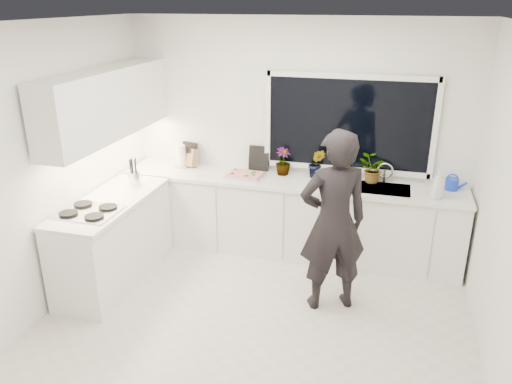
% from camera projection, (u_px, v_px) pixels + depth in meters
% --- Properties ---
extents(floor, '(4.00, 3.50, 0.02)m').
position_uv_depth(floor, '(256.00, 321.00, 4.77)').
color(floor, beige).
rests_on(floor, ground).
extents(wall_back, '(4.00, 0.02, 2.70)m').
position_uv_depth(wall_back, '(296.00, 137.00, 5.85)').
color(wall_back, white).
rests_on(wall_back, ground).
extents(wall_left, '(0.02, 3.50, 2.70)m').
position_uv_depth(wall_left, '(54.00, 168.00, 4.78)').
color(wall_left, white).
rests_on(wall_left, ground).
extents(wall_right, '(0.02, 3.50, 2.70)m').
position_uv_depth(wall_right, '(511.00, 213.00, 3.77)').
color(wall_right, white).
rests_on(wall_right, ground).
extents(ceiling, '(4.00, 3.50, 0.02)m').
position_uv_depth(ceiling, '(256.00, 20.00, 3.78)').
color(ceiling, white).
rests_on(ceiling, wall_back).
extents(window, '(1.80, 0.02, 1.00)m').
position_uv_depth(window, '(348.00, 124.00, 5.60)').
color(window, black).
rests_on(window, wall_back).
extents(base_cabinets_back, '(3.92, 0.58, 0.88)m').
position_uv_depth(base_cabinets_back, '(289.00, 218.00, 5.91)').
color(base_cabinets_back, white).
rests_on(base_cabinets_back, floor).
extents(base_cabinets_left, '(0.58, 1.60, 0.88)m').
position_uv_depth(base_cabinets_left, '(114.00, 241.00, 5.34)').
color(base_cabinets_left, white).
rests_on(base_cabinets_left, floor).
extents(countertop_back, '(3.94, 0.62, 0.04)m').
position_uv_depth(countertop_back, '(289.00, 182.00, 5.73)').
color(countertop_back, silver).
rests_on(countertop_back, base_cabinets_back).
extents(countertop_left, '(0.62, 1.60, 0.04)m').
position_uv_depth(countertop_left, '(110.00, 201.00, 5.17)').
color(countertop_left, silver).
rests_on(countertop_left, base_cabinets_left).
extents(upper_cabinets, '(0.34, 2.10, 0.70)m').
position_uv_depth(upper_cabinets, '(108.00, 103.00, 5.17)').
color(upper_cabinets, white).
rests_on(upper_cabinets, wall_left).
extents(sink, '(0.58, 0.42, 0.14)m').
position_uv_depth(sink, '(383.00, 193.00, 5.49)').
color(sink, silver).
rests_on(sink, countertop_back).
extents(faucet, '(0.03, 0.03, 0.22)m').
position_uv_depth(faucet, '(385.00, 173.00, 5.61)').
color(faucet, silver).
rests_on(faucet, countertop_back).
extents(stovetop, '(0.56, 0.48, 0.03)m').
position_uv_depth(stovetop, '(89.00, 211.00, 4.85)').
color(stovetop, black).
rests_on(stovetop, countertop_left).
extents(person, '(0.78, 0.67, 1.81)m').
position_uv_depth(person, '(333.00, 222.00, 4.69)').
color(person, black).
rests_on(person, floor).
extents(pizza_tray, '(0.46, 0.36, 0.03)m').
position_uv_depth(pizza_tray, '(245.00, 175.00, 5.83)').
color(pizza_tray, silver).
rests_on(pizza_tray, countertop_back).
extents(pizza, '(0.41, 0.31, 0.01)m').
position_uv_depth(pizza, '(245.00, 174.00, 5.83)').
color(pizza, '#B41F18').
rests_on(pizza, pizza_tray).
extents(watering_can, '(0.16, 0.16, 0.13)m').
position_uv_depth(watering_can, '(452.00, 184.00, 5.41)').
color(watering_can, '#1534C6').
rests_on(watering_can, countertop_back).
extents(paper_towel_roll, '(0.14, 0.14, 0.26)m').
position_uv_depth(paper_towel_roll, '(181.00, 157.00, 6.12)').
color(paper_towel_roll, white).
rests_on(paper_towel_roll, countertop_back).
extents(knife_block, '(0.16, 0.14, 0.22)m').
position_uv_depth(knife_block, '(191.00, 158.00, 6.14)').
color(knife_block, '#8C5E41').
rests_on(knife_block, countertop_back).
extents(utensil_crock, '(0.15, 0.15, 0.16)m').
position_uv_depth(utensil_crock, '(134.00, 179.00, 5.53)').
color(utensil_crock, silver).
rests_on(utensil_crock, countertop_left).
extents(picture_frame_large, '(0.22, 0.08, 0.28)m').
position_uv_depth(picture_frame_large, '(190.00, 153.00, 6.23)').
color(picture_frame_large, black).
rests_on(picture_frame_large, countertop_back).
extents(picture_frame_small, '(0.25, 0.03, 0.30)m').
position_uv_depth(picture_frame_small, '(259.00, 158.00, 6.00)').
color(picture_frame_small, black).
rests_on(picture_frame_small, countertop_back).
extents(herb_plants, '(1.30, 0.27, 0.34)m').
position_uv_depth(herb_plants, '(337.00, 166.00, 5.69)').
color(herb_plants, '#26662D').
rests_on(herb_plants, countertop_back).
extents(soap_bottles, '(0.15, 0.15, 0.31)m').
position_uv_depth(soap_bottles, '(438.00, 186.00, 5.15)').
color(soap_bottles, '#D8BF66').
rests_on(soap_bottles, countertop_back).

